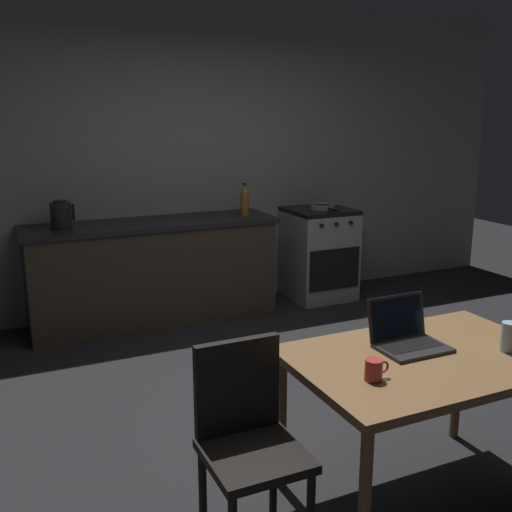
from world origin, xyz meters
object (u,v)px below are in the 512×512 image
at_px(electric_kettle, 61,215).
at_px(coffee_mug, 374,370).
at_px(bottle, 245,200).
at_px(drinking_glass, 508,337).
at_px(frying_pan, 323,206).
at_px(laptop, 407,338).
at_px(stove_oven, 319,253).
at_px(dining_table, 425,370).
at_px(chair, 247,432).

xyz_separation_m(electric_kettle, coffee_mug, (0.85, -3.07, -0.23)).
relative_size(electric_kettle, bottle, 0.77).
height_order(electric_kettle, drinking_glass, electric_kettle).
bearing_deg(frying_pan, laptop, -113.49).
height_order(stove_oven, frying_pan, frying_pan).
bearing_deg(dining_table, drinking_glass, -17.27).
bearing_deg(frying_pan, drinking_glass, -105.31).
distance_m(dining_table, frying_pan, 3.18).
bearing_deg(electric_kettle, laptop, -67.08).
height_order(stove_oven, coffee_mug, stove_oven).
bearing_deg(coffee_mug, laptop, 32.84).
height_order(frying_pan, drinking_glass, frying_pan).
xyz_separation_m(chair, bottle, (1.22, 2.82, 0.53)).
distance_m(bottle, coffee_mug, 3.12).
bearing_deg(stove_oven, dining_table, -111.93).
relative_size(dining_table, frying_pan, 2.93).
height_order(stove_oven, drinking_glass, stove_oven).
bearing_deg(laptop, bottle, 80.30).
relative_size(laptop, electric_kettle, 1.41).
relative_size(laptop, bottle, 1.09).
xyz_separation_m(stove_oven, chair, (-2.04, -2.87, 0.06)).
relative_size(electric_kettle, drinking_glass, 1.63).
xyz_separation_m(chair, laptop, (0.84, 0.03, 0.27)).
bearing_deg(chair, dining_table, -25.91).
xyz_separation_m(laptop, coffee_mug, (-0.35, -0.23, -0.00)).
bearing_deg(stove_oven, bottle, -176.67).
distance_m(electric_kettle, frying_pan, 2.43).
bearing_deg(laptop, drinking_glass, -32.82).
bearing_deg(coffee_mug, frying_pan, 62.61).
bearing_deg(drinking_glass, chair, 170.61).
bearing_deg(dining_table, coffee_mug, -163.07).
relative_size(frying_pan, drinking_glass, 3.01).
relative_size(chair, frying_pan, 2.09).
height_order(chair, laptop, laptop).
bearing_deg(electric_kettle, frying_pan, -0.68).
bearing_deg(stove_oven, drinking_glass, -104.85).
relative_size(stove_oven, laptop, 2.79).
bearing_deg(bottle, drinking_glass, -89.97).
xyz_separation_m(laptop, electric_kettle, (-1.20, 2.84, 0.23)).
distance_m(chair, bottle, 3.12).
distance_m(dining_table, laptop, 0.17).
height_order(dining_table, chair, chair).
relative_size(bottle, coffee_mug, 2.61).
bearing_deg(bottle, electric_kettle, 178.20).
relative_size(dining_table, electric_kettle, 5.41).
bearing_deg(drinking_glass, dining_table, 162.73).
bearing_deg(bottle, frying_pan, 1.46).
relative_size(dining_table, chair, 1.40).
height_order(stove_oven, laptop, laptop).
xyz_separation_m(stove_oven, laptop, (-1.20, -2.84, 0.33)).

